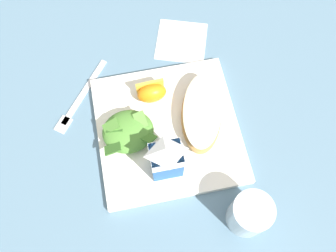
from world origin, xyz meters
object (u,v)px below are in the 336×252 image
Objects in this scene: orange_wedge_front at (152,92)px; paper_napkin at (181,41)px; metal_fork at (78,101)px; green_salad_pile at (128,134)px; drinking_clear_cup at (249,214)px; cheesy_pizza_bread at (202,113)px; white_plate at (168,129)px; milk_carton at (166,158)px.

paper_napkin is (-0.09, -0.13, -0.03)m from orange_wedge_front.
orange_wedge_front is at bearing 169.42° from metal_fork.
drinking_clear_cup is (-0.18, 0.19, 0.01)m from green_salad_pile.
paper_napkin is at bearing -90.90° from cheesy_pizza_bread.
orange_wedge_front is 0.30m from drinking_clear_cup.
white_plate is 2.55× the size of milk_carton.
orange_wedge_front is at bearing -35.56° from cheesy_pizza_bread.
cheesy_pizza_bread is 0.20m from paper_napkin.
white_plate is 1.51× the size of cheesy_pizza_bread.
white_plate reaches higher than metal_fork.
metal_fork reaches higher than paper_napkin.
white_plate is at bearing -103.65° from milk_carton.
metal_fork is (0.09, -0.11, -0.03)m from green_salad_pile.
cheesy_pizza_bread is 0.11m from orange_wedge_front.
cheesy_pizza_bread is 2.98× the size of orange_wedge_front.
milk_carton is 1.77× the size of orange_wedge_front.
milk_carton is at bearing 129.71° from metal_fork.
green_salad_pile is 0.64× the size of metal_fork.
paper_napkin is 0.27m from metal_fork.
milk_carton is 0.17m from drinking_clear_cup.
orange_wedge_front is at bearing 55.70° from paper_napkin.
drinking_clear_cup reaches higher than orange_wedge_front.
green_salad_pile is at bearing 54.64° from paper_napkin.
white_plate reaches higher than paper_napkin.
green_salad_pile is (0.15, 0.02, 0.00)m from cheesy_pizza_bread.
orange_wedge_front is at bearing -90.25° from milk_carton.
paper_napkin is (-0.07, -0.21, -0.01)m from white_plate.
milk_carton is 0.16m from orange_wedge_front.
cheesy_pizza_bread is at bearing -134.42° from milk_carton.
drinking_clear_cup reaches higher than cheesy_pizza_bread.
paper_napkin is (-0.09, -0.29, -0.07)m from milk_carton.
paper_napkin is 0.68× the size of metal_fork.
drinking_clear_cup is at bearing 133.37° from green_salad_pile.
cheesy_pizza_bread is at bearing 159.16° from metal_fork.
metal_fork is (0.15, -0.18, -0.07)m from milk_carton.
green_salad_pile is 0.94× the size of milk_carton.
orange_wedge_front is 0.39× the size of metal_fork.
paper_napkin is (-0.00, -0.20, -0.03)m from cheesy_pizza_bread.
green_salad_pile is at bearing -46.63° from drinking_clear_cup.
cheesy_pizza_bread is at bearing -80.63° from drinking_clear_cup.
milk_carton is at bearing 45.58° from cheesy_pizza_bread.
cheesy_pizza_bread is (-0.07, -0.01, 0.03)m from white_plate.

